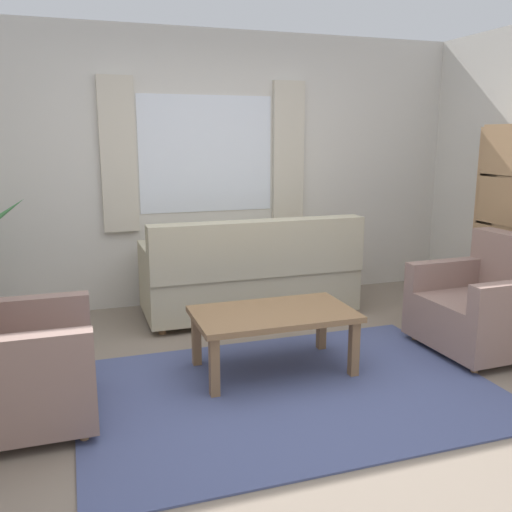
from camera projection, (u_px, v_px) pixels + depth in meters
name	position (u px, v px, depth m)	size (l,w,h in m)	color
ground_plane	(290.00, 392.00, 3.59)	(6.24, 6.24, 0.00)	gray
wall_back	(205.00, 170.00, 5.41)	(5.32, 0.12, 2.60)	silver
window_with_curtains	(207.00, 154.00, 5.30)	(1.98, 0.07, 1.40)	white
area_rug	(290.00, 391.00, 3.59)	(2.65, 1.81, 0.01)	#4C5684
couch	(250.00, 277.00, 5.04)	(1.90, 0.82, 0.92)	#BCB293
armchair_left	(8.00, 365.00, 3.14)	(0.82, 0.84, 0.88)	gray
armchair_right	(487.00, 305.00, 4.23)	(0.85, 0.86, 0.88)	gray
coffee_table	(273.00, 319.00, 3.83)	(1.10, 0.64, 0.44)	olive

